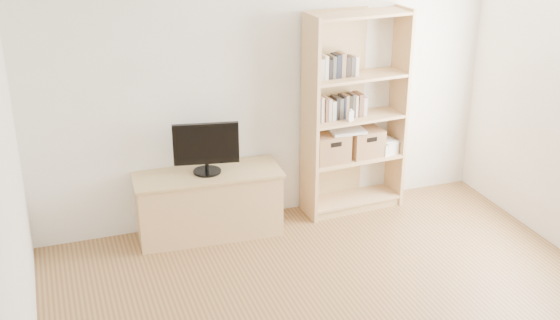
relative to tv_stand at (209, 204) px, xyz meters
name	(u,v)px	position (x,y,z in m)	size (l,w,h in m)	color
back_wall	(268,87)	(0.67, 0.25, 1.00)	(4.50, 0.02, 2.60)	silver
left_wall	(11,257)	(-1.58, -2.25, 1.00)	(0.02, 5.00, 2.60)	silver
tv_stand	(209,204)	(0.00, 0.00, 0.00)	(1.31, 0.49, 0.60)	tan
bookshelf	(355,114)	(1.49, 0.07, 0.70)	(1.00, 0.35, 1.99)	tan
television	(206,149)	(0.00, 0.00, 0.56)	(0.59, 0.05, 0.46)	black
books_row_mid	(354,105)	(1.49, 0.09, 0.78)	(0.80, 0.16, 0.21)	black
books_row_upper	(335,66)	(1.27, 0.08, 1.18)	(0.38, 0.14, 0.20)	black
baby_monitor	(351,116)	(1.39, -0.05, 0.72)	(0.05, 0.03, 0.10)	white
basket_left	(330,147)	(1.23, 0.04, 0.39)	(0.34, 0.28, 0.28)	olive
basket_right	(365,142)	(1.62, 0.07, 0.39)	(0.32, 0.27, 0.27)	olive
laptop	(347,131)	(1.40, 0.04, 0.54)	(0.34, 0.23, 0.03)	white
magazine_stack	(384,146)	(1.84, 0.09, 0.31)	(0.18, 0.26, 0.12)	beige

